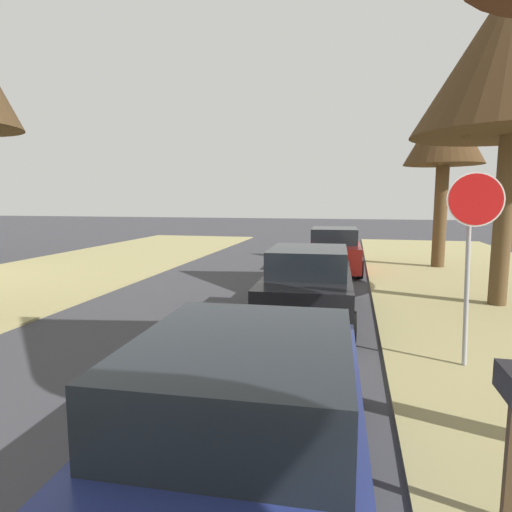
{
  "coord_description": "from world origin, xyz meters",
  "views": [
    {
      "loc": [
        3.05,
        1.5,
        2.61
      ],
      "look_at": [
        1.01,
        10.52,
        1.39
      ],
      "focal_mm": 30.16,
      "sensor_mm": 36.0,
      "label": 1
    }
  ],
  "objects": [
    {
      "name": "street_tree_right_far",
      "position": [
        6.25,
        18.91,
        5.06
      ],
      "size": [
        2.87,
        2.87,
        6.45
      ],
      "color": "brown",
      "rests_on": "grass_verge_right"
    },
    {
      "name": "parked_sedan_navy",
      "position": [
        2.26,
        4.71,
        0.72
      ],
      "size": [
        2.08,
        4.46,
        1.57
      ],
      "color": "navy",
      "rests_on": "ground"
    },
    {
      "name": "parked_sedan_red",
      "position": [
        2.39,
        17.53,
        0.72
      ],
      "size": [
        2.08,
        4.46,
        1.57
      ],
      "color": "red",
      "rests_on": "ground"
    },
    {
      "name": "stop_sign_far",
      "position": [
        4.8,
        8.46,
        2.19
      ],
      "size": [
        0.81,
        0.39,
        2.96
      ],
      "color": "#9EA0A5",
      "rests_on": "grass_verge_right"
    },
    {
      "name": "parked_sedan_black",
      "position": [
        2.13,
        10.82,
        0.72
      ],
      "size": [
        2.08,
        4.46,
        1.57
      ],
      "color": "black",
      "rests_on": "ground"
    }
  ]
}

